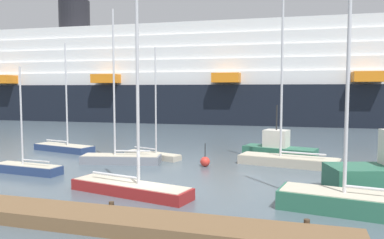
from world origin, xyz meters
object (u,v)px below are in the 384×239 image
at_px(channel_buoy_0, 205,161).
at_px(fishing_boat_1, 279,148).
at_px(sailboat_5, 357,200).
at_px(sailboat_6, 27,168).
at_px(sailboat_2, 152,153).
at_px(sailboat_1, 64,146).
at_px(sailboat_0, 130,183).
at_px(sailboat_4, 288,158).
at_px(cruise_ship, 178,80).
at_px(sailboat_3, 121,157).

bearing_deg(channel_buoy_0, fishing_boat_1, 48.27).
distance_m(sailboat_5, sailboat_6, 21.04).
bearing_deg(sailboat_5, sailboat_2, -26.87).
xyz_separation_m(sailboat_1, sailboat_6, (3.35, -9.04, -0.07)).
bearing_deg(sailboat_2, sailboat_5, -17.86).
bearing_deg(fishing_boat_1, sailboat_0, 78.20).
height_order(sailboat_1, fishing_boat_1, sailboat_1).
distance_m(sailboat_1, sailboat_4, 20.61).
height_order(sailboat_2, sailboat_4, sailboat_4).
distance_m(sailboat_6, fishing_boat_1, 19.92).
height_order(sailboat_0, sailboat_6, sailboat_0).
bearing_deg(cruise_ship, sailboat_6, -86.45).
distance_m(sailboat_3, channel_buoy_0, 6.69).
height_order(sailboat_2, cruise_ship, cruise_ship).
relative_size(sailboat_4, fishing_boat_1, 2.06).
xyz_separation_m(sailboat_2, fishing_boat_1, (10.22, 3.52, 0.33)).
bearing_deg(sailboat_0, sailboat_3, 132.62).
distance_m(fishing_boat_1, cruise_ship, 42.06).
distance_m(sailboat_0, sailboat_2, 11.32).
xyz_separation_m(sailboat_1, channel_buoy_0, (14.58, -3.26, -0.09)).
xyz_separation_m(sailboat_2, sailboat_5, (14.75, -10.91, 0.20)).
relative_size(sailboat_6, channel_buoy_0, 4.20).
distance_m(sailboat_6, cruise_ship, 47.97).
xyz_separation_m(channel_buoy_0, cruise_ship, (-16.07, 41.40, 7.16)).
bearing_deg(sailboat_6, sailboat_3, -126.90).
distance_m(sailboat_3, sailboat_4, 12.95).
height_order(sailboat_0, sailboat_4, sailboat_0).
bearing_deg(sailboat_0, sailboat_1, 149.01).
bearing_deg(sailboat_5, fishing_boat_1, -62.96).
distance_m(sailboat_0, sailboat_6, 9.69).
bearing_deg(sailboat_1, sailboat_0, -30.72).
bearing_deg(sailboat_0, fishing_boat_1, 76.50).
bearing_deg(sailboat_3, sailboat_1, -38.42).
xyz_separation_m(sailboat_0, cruise_ship, (-14.06, 50.13, 6.89)).
relative_size(sailboat_3, sailboat_4, 0.90).
relative_size(sailboat_4, sailboat_6, 1.80).
height_order(sailboat_1, sailboat_4, sailboat_4).
xyz_separation_m(sailboat_4, sailboat_5, (3.59, -10.88, 0.06)).
distance_m(sailboat_0, sailboat_4, 13.48).
height_order(sailboat_1, sailboat_2, sailboat_1).
bearing_deg(sailboat_2, channel_buoy_0, -3.92).
height_order(fishing_boat_1, cruise_ship, cruise_ship).
relative_size(sailboat_0, cruise_ship, 0.11).
bearing_deg(sailboat_5, sailboat_0, 9.44).
xyz_separation_m(sailboat_3, channel_buoy_0, (6.65, 0.68, -0.17)).
xyz_separation_m(sailboat_5, channel_buoy_0, (-9.58, 8.77, -0.28)).
bearing_deg(sailboat_3, sailboat_6, 36.06).
bearing_deg(sailboat_2, fishing_boat_1, 37.65).
distance_m(sailboat_0, fishing_boat_1, 16.04).
bearing_deg(fishing_boat_1, sailboat_5, 121.77).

